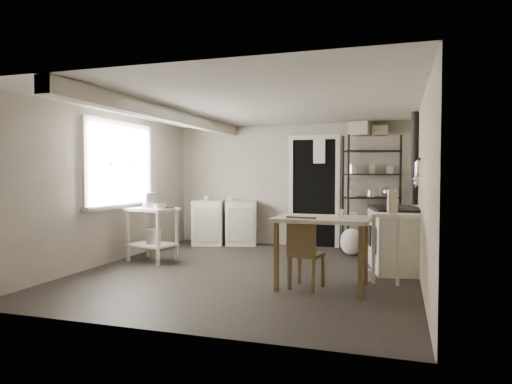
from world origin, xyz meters
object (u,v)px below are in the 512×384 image
(prep_table, at_px, (152,236))
(base_cabinets, at_px, (225,221))
(shelf_rack, at_px, (371,197))
(flour_sack, at_px, (351,241))
(stove, at_px, (395,239))
(work_table, at_px, (322,256))
(chair, at_px, (307,248))
(stockpot, at_px, (150,201))

(prep_table, height_order, base_cabinets, base_cabinets)
(prep_table, xyz_separation_m, shelf_rack, (3.18, 2.03, 0.55))
(flour_sack, bearing_deg, stove, -55.15)
(prep_table, relative_size, base_cabinets, 0.65)
(shelf_rack, bearing_deg, work_table, -120.24)
(work_table, bearing_deg, prep_table, 162.92)
(shelf_rack, bearing_deg, chair, -123.42)
(prep_table, distance_m, stockpot, 0.55)
(stockpot, xyz_separation_m, flour_sack, (2.97, 1.42, -0.70))
(prep_table, relative_size, chair, 0.95)
(stove, relative_size, flour_sack, 2.54)
(base_cabinets, relative_size, work_table, 1.15)
(stove, relative_size, work_table, 1.01)
(base_cabinets, bearing_deg, chair, -68.24)
(prep_table, distance_m, shelf_rack, 3.82)
(stove, xyz_separation_m, chair, (-0.99, -1.40, 0.04))
(flour_sack, bearing_deg, chair, -96.78)
(work_table, distance_m, flour_sack, 2.35)
(prep_table, height_order, work_table, prep_table)
(work_table, bearing_deg, chair, -159.23)
(stockpot, xyz_separation_m, base_cabinets, (0.54, 1.84, -0.48))
(prep_table, distance_m, chair, 2.77)
(stockpot, height_order, shelf_rack, shelf_rack)
(prep_table, height_order, stockpot, stockpot)
(shelf_rack, bearing_deg, stockpot, -171.33)
(stockpot, relative_size, base_cabinets, 0.20)
(work_table, xyz_separation_m, chair, (-0.18, -0.07, 0.10))
(shelf_rack, relative_size, flour_sack, 4.56)
(prep_table, relative_size, work_table, 0.75)
(prep_table, bearing_deg, work_table, -17.08)
(chair, relative_size, flour_sack, 1.95)
(prep_table, relative_size, stockpot, 3.27)
(prep_table, xyz_separation_m, stove, (3.60, 0.47, 0.04))
(base_cabinets, bearing_deg, stove, -40.03)
(shelf_rack, xyz_separation_m, work_table, (-0.39, -2.89, -0.57))
(stove, bearing_deg, stockpot, 175.53)
(prep_table, height_order, shelf_rack, shelf_rack)
(prep_table, xyz_separation_m, stockpot, (-0.07, 0.06, 0.54))
(base_cabinets, bearing_deg, work_table, -65.34)
(stockpot, relative_size, work_table, 0.23)
(prep_table, distance_m, flour_sack, 3.26)
(stockpot, relative_size, flour_sack, 0.57)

